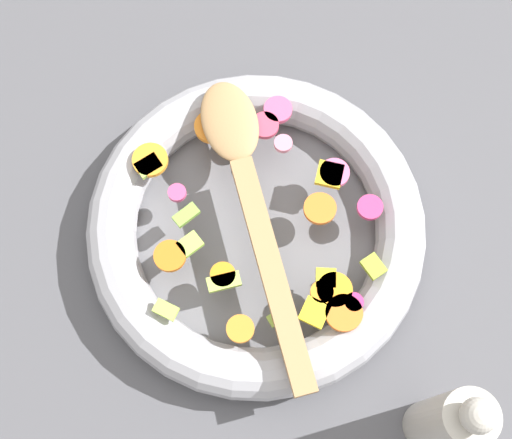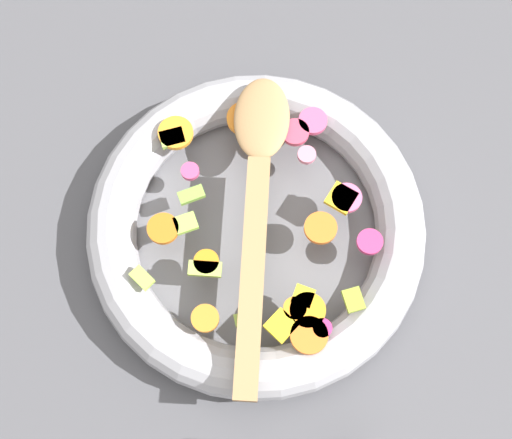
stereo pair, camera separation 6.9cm
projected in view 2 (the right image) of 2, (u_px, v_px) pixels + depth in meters
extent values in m
plane|color=#4C4C51|center=(256.00, 235.00, 0.74)|extent=(4.00, 4.00, 0.00)
cylinder|color=slate|center=(256.00, 233.00, 0.73)|extent=(0.29, 0.29, 0.01)
torus|color=#9E9EA5|center=(256.00, 227.00, 0.71)|extent=(0.34, 0.34, 0.05)
cylinder|color=orange|center=(206.00, 262.00, 0.67)|extent=(0.03, 0.03, 0.01)
cylinder|color=orange|center=(321.00, 228.00, 0.69)|extent=(0.04, 0.04, 0.01)
cylinder|color=orange|center=(176.00, 133.00, 0.72)|extent=(0.04, 0.04, 0.01)
cylinder|color=orange|center=(309.00, 335.00, 0.65)|extent=(0.05, 0.05, 0.01)
cylinder|color=orange|center=(244.00, 119.00, 0.72)|extent=(0.05, 0.05, 0.01)
cylinder|color=orange|center=(205.00, 318.00, 0.66)|extent=(0.04, 0.04, 0.01)
cylinder|color=orange|center=(295.00, 309.00, 0.66)|extent=(0.03, 0.03, 0.01)
cylinder|color=orange|center=(163.00, 229.00, 0.69)|extent=(0.04, 0.04, 0.01)
cylinder|color=orange|center=(308.00, 310.00, 0.66)|extent=(0.04, 0.04, 0.01)
cube|color=#94AC31|center=(353.00, 300.00, 0.66)|extent=(0.03, 0.03, 0.01)
cube|color=#95BA46|center=(245.00, 319.00, 0.66)|extent=(0.02, 0.02, 0.01)
cube|color=#AFD34E|center=(142.00, 278.00, 0.67)|extent=(0.02, 0.02, 0.01)
cube|color=#B1D453|center=(205.00, 269.00, 0.67)|extent=(0.03, 0.03, 0.01)
cube|color=#A8D353|center=(172.00, 138.00, 0.72)|extent=(0.03, 0.03, 0.01)
cube|color=#A9DC50|center=(186.00, 223.00, 0.69)|extent=(0.03, 0.03, 0.01)
cube|color=#81AE43|center=(191.00, 195.00, 0.70)|extent=(0.02, 0.03, 0.01)
cylinder|color=#D04679|center=(189.00, 173.00, 0.70)|extent=(0.02, 0.02, 0.01)
cylinder|color=#E4517F|center=(313.00, 121.00, 0.72)|extent=(0.03, 0.03, 0.01)
cylinder|color=#C7346D|center=(370.00, 242.00, 0.68)|extent=(0.03, 0.03, 0.01)
cylinder|color=pink|center=(347.00, 198.00, 0.69)|extent=(0.04, 0.04, 0.01)
cylinder|color=pink|center=(307.00, 155.00, 0.71)|extent=(0.02, 0.02, 0.01)
cylinder|color=#C94460|center=(295.00, 132.00, 0.72)|extent=(0.04, 0.04, 0.01)
cylinder|color=#CE2E70|center=(322.00, 328.00, 0.65)|extent=(0.02, 0.02, 0.01)
cube|color=yellow|center=(341.00, 198.00, 0.69)|extent=(0.03, 0.03, 0.01)
cube|color=yellow|center=(281.00, 326.00, 0.66)|extent=(0.03, 0.03, 0.01)
cube|color=gold|center=(303.00, 297.00, 0.66)|extent=(0.02, 0.02, 0.01)
cube|color=#A87F51|center=(253.00, 274.00, 0.66)|extent=(0.15, 0.20, 0.01)
ellipsoid|color=#A87F51|center=(262.00, 118.00, 0.71)|extent=(0.10, 0.11, 0.01)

